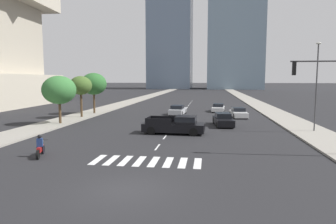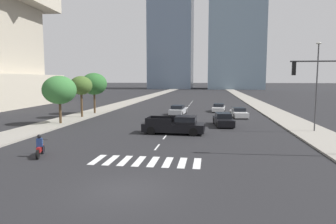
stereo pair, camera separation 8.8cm
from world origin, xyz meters
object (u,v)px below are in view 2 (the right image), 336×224
at_px(street_tree_nearest, 59,90).
at_px(street_lamp_east, 317,81).
at_px(sedan_black_1, 223,120).
at_px(sedan_white_0, 219,108).
at_px(motorcycle_lead, 40,148).
at_px(street_tree_third, 94,84).
at_px(sedan_silver_2, 178,110).
at_px(traffic_signal_near, 327,88).
at_px(street_tree_second, 81,86).
at_px(pickup_truck, 177,125).
at_px(sedan_white_3, 239,113).

bearing_deg(street_tree_nearest, street_lamp_east, -3.36).
bearing_deg(sedan_black_1, sedan_white_0, 174.47).
bearing_deg(motorcycle_lead, street_lamp_east, -78.14).
bearing_deg(sedan_white_0, sedan_black_1, 5.53).
distance_m(sedan_white_0, street_lamp_east, 20.16).
xyz_separation_m(street_tree_nearest, street_tree_third, (0.00, 10.27, 0.51)).
bearing_deg(sedan_silver_2, traffic_signal_near, -146.92).
distance_m(sedan_silver_2, street_tree_second, 13.78).
bearing_deg(sedan_silver_2, pickup_truck, -169.94).
xyz_separation_m(pickup_truck, traffic_signal_near, (10.52, -6.83, 3.69)).
height_order(sedan_silver_2, street_tree_second, street_tree_second).
bearing_deg(street_tree_second, street_lamp_east, -15.49).
distance_m(motorcycle_lead, sedan_silver_2, 25.65).
bearing_deg(street_tree_nearest, sedan_black_1, 4.85).
relative_size(pickup_truck, sedan_white_3, 1.25).
distance_m(sedan_silver_2, street_tree_third, 12.73).
relative_size(motorcycle_lead, street_tree_nearest, 0.38).
distance_m(pickup_truck, sedan_white_0, 20.69).
xyz_separation_m(sedan_silver_2, traffic_signal_near, (11.97, -22.10, 3.88)).
bearing_deg(sedan_black_1, sedan_white_3, 157.01).
height_order(traffic_signal_near, street_tree_third, traffic_signal_near).
bearing_deg(sedan_white_3, sedan_white_0, -165.80).
bearing_deg(street_tree_nearest, sedan_white_0, 41.91).
bearing_deg(motorcycle_lead, street_tree_nearest, 4.49).
relative_size(traffic_signal_near, street_tree_third, 1.11).
height_order(motorcycle_lead, pickup_truck, pickup_truck).
xyz_separation_m(pickup_truck, street_tree_third, (-13.57, 14.28, 3.57)).
distance_m(motorcycle_lead, pickup_truck, 12.45).
bearing_deg(pickup_truck, sedan_white_0, 80.42).
height_order(sedan_white_0, street_tree_third, street_tree_third).
distance_m(motorcycle_lead, sedan_white_3, 27.18).
distance_m(sedan_silver_2, sedan_white_3, 8.60).
bearing_deg(street_tree_third, street_tree_nearest, -90.00).
bearing_deg(street_tree_third, sedan_black_1, -25.79).
bearing_deg(traffic_signal_near, pickup_truck, -33.00).
xyz_separation_m(street_lamp_east, street_tree_nearest, (-26.53, 1.56, -1.06)).
xyz_separation_m(pickup_truck, street_tree_second, (-13.57, 9.80, 3.41)).
bearing_deg(sedan_silver_2, street_lamp_east, -127.02).
height_order(sedan_black_1, street_tree_third, street_tree_third).
xyz_separation_m(sedan_white_0, traffic_signal_near, (6.05, -27.04, 3.93)).
height_order(pickup_truck, street_tree_third, street_tree_third).
bearing_deg(sedan_black_1, street_tree_nearest, -90.84).
relative_size(sedan_white_0, sedan_silver_2, 0.96).
height_order(street_tree_second, street_tree_third, street_tree_third).
distance_m(street_tree_second, street_tree_third, 4.48).
bearing_deg(street_tree_second, sedan_black_1, -13.25).
relative_size(pickup_truck, traffic_signal_near, 0.90).
height_order(sedan_white_0, street_tree_second, street_tree_second).
bearing_deg(motorcycle_lead, traffic_signal_near, -99.59).
height_order(pickup_truck, street_tree_nearest, street_tree_nearest).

